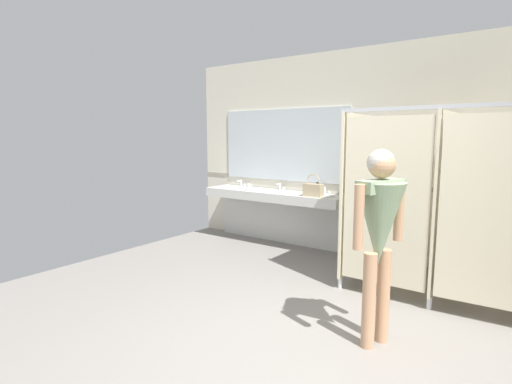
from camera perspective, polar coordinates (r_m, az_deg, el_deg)
The scene contains 10 objects.
ground_plane at distance 3.34m, azimuth 4.65°, elevation -24.45°, with size 7.40×6.88×0.10m, color gray.
wall_back at distance 5.81m, azimuth 21.47°, elevation 4.98°, with size 7.40×0.12×2.99m, color beige.
wall_back_tile_band at distance 5.79m, azimuth 21.09°, elevation 0.55°, with size 7.40×0.01×0.06m, color #9E937F.
vanity_counter at distance 6.47m, azimuth 2.93°, elevation -1.86°, with size 2.41×0.55×0.99m.
mirror_panel at distance 6.54m, azimuth 3.94°, elevation 6.72°, with size 2.31×0.02×1.16m, color silver.
bathroom_stalls at distance 4.66m, azimuth 31.28°, elevation -1.52°, with size 2.98×1.47×2.04m.
person_standing at distance 3.39m, azimuth 17.24°, elevation -4.35°, with size 0.51×0.55×1.64m.
handbag at distance 5.83m, azimuth 8.20°, elevation 0.38°, with size 0.28×0.13×0.33m.
soap_dispenser at distance 6.15m, azimuth 8.77°, elevation 0.47°, with size 0.07×0.07×0.18m.
paper_cup at distance 6.53m, azimuth -0.99°, elevation 0.75°, with size 0.07×0.07×0.10m, color white.
Camera 1 is at (1.45, -2.42, 1.73)m, focal length 27.93 mm.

